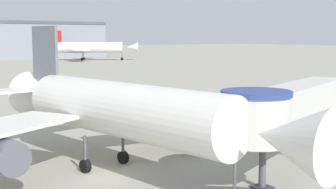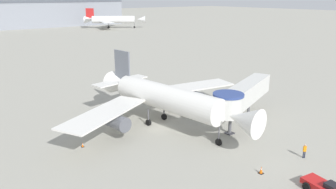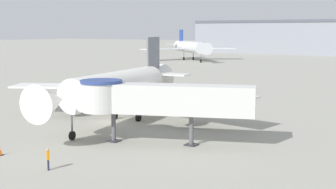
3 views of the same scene
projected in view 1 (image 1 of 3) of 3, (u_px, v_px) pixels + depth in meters
name	position (u px, v px, depth m)	size (l,w,h in m)	color
ground_plane	(106.00, 176.00, 30.78)	(800.00, 800.00, 0.00)	#9E9B8E
main_airplane	(118.00, 111.00, 31.17)	(32.16, 27.69, 9.99)	white
jet_bridge	(287.00, 108.00, 31.12)	(16.40, 8.53, 6.09)	silver
background_jet_red_tail	(89.00, 47.00, 178.85)	(31.86, 29.43, 11.26)	white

